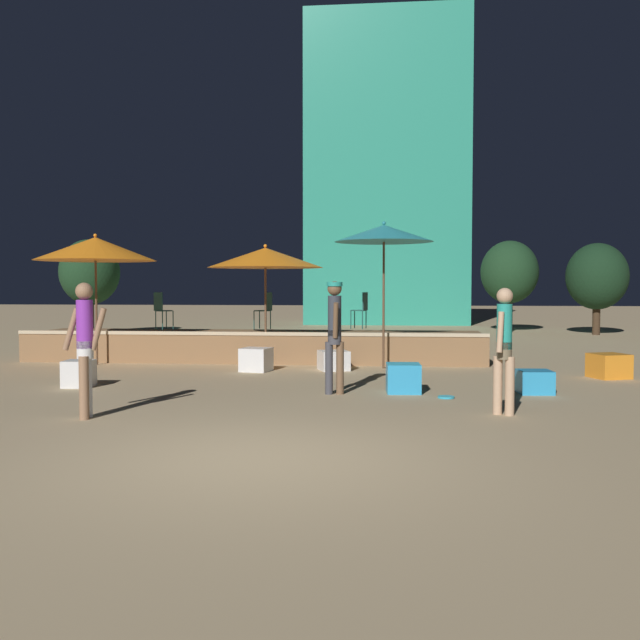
{
  "coord_description": "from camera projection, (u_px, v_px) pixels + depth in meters",
  "views": [
    {
      "loc": [
        1.4,
        -7.23,
        1.8
      ],
      "look_at": [
        0.0,
        6.24,
        1.16
      ],
      "focal_mm": 40.0,
      "sensor_mm": 36.0,
      "label": 1
    }
  ],
  "objects": [
    {
      "name": "wooden_deck",
      "position": [
        256.0,
        346.0,
        17.48
      ],
      "size": [
        10.98,
        2.32,
        0.75
      ],
      "color": "olive",
      "rests_on": "ground"
    },
    {
      "name": "cube_seat_4",
      "position": [
        535.0,
        382.0,
        11.96
      ],
      "size": [
        0.59,
        0.59,
        0.39
      ],
      "rotation": [
        0.0,
        0.0,
        0.08
      ],
      "color": "#2D9EDB",
      "rests_on": "ground"
    },
    {
      "name": "cube_seat_3",
      "position": [
        256.0,
        360.0,
        15.08
      ],
      "size": [
        0.68,
        0.68,
        0.49
      ],
      "rotation": [
        0.0,
        0.0,
        -0.2
      ],
      "color": "white",
      "rests_on": "ground"
    },
    {
      "name": "background_tree_2",
      "position": [
        597.0,
        277.0,
        26.35
      ],
      "size": [
        2.24,
        2.24,
        3.4
      ],
      "color": "#3D2B1C",
      "rests_on": "ground"
    },
    {
      "name": "background_tree_1",
      "position": [
        509.0,
        272.0,
        28.08
      ],
      "size": [
        2.24,
        2.24,
        3.6
      ],
      "color": "#3D2B1C",
      "rests_on": "ground"
    },
    {
      "name": "cube_seat_1",
      "position": [
        609.0,
        366.0,
        13.95
      ],
      "size": [
        0.81,
        0.81,
        0.48
      ],
      "rotation": [
        0.0,
        0.0,
        0.35
      ],
      "color": "orange",
      "rests_on": "ground"
    },
    {
      "name": "distant_building",
      "position": [
        387.0,
        172.0,
        34.33
      ],
      "size": [
        7.71,
        3.8,
        14.6
      ],
      "color": "teal",
      "rests_on": "ground"
    },
    {
      "name": "patio_umbrella_1",
      "position": [
        265.0,
        258.0,
        16.29
      ],
      "size": [
        2.65,
        2.65,
        2.76
      ],
      "color": "brown",
      "rests_on": "ground"
    },
    {
      "name": "person_0",
      "position": [
        504.0,
        345.0,
        9.92
      ],
      "size": [
        0.3,
        0.49,
        1.78
      ],
      "rotation": [
        0.0,
        0.0,
        5.82
      ],
      "color": "tan",
      "rests_on": "ground"
    },
    {
      "name": "background_tree_0",
      "position": [
        90.0,
        272.0,
        26.22
      ],
      "size": [
        2.18,
        2.18,
        3.53
      ],
      "color": "#3D2B1C",
      "rests_on": "ground"
    },
    {
      "name": "person_1",
      "position": [
        335.0,
        329.0,
        11.82
      ],
      "size": [
        0.31,
        0.6,
        1.88
      ],
      "rotation": [
        0.0,
        0.0,
        3.32
      ],
      "color": "brown",
      "rests_on": "ground"
    },
    {
      "name": "bistro_chair_2",
      "position": [
        266.0,
        307.0,
        17.36
      ],
      "size": [
        0.43,
        0.42,
        0.9
      ],
      "rotation": [
        0.0,
        0.0,
        4.44
      ],
      "color": "#1E4C47",
      "rests_on": "wooden_deck"
    },
    {
      "name": "ground_plane",
      "position": [
        258.0,
        459.0,
        7.41
      ],
      "size": [
        120.0,
        120.0,
        0.0
      ],
      "primitive_type": "plane",
      "color": "tan"
    },
    {
      "name": "bistro_chair_1",
      "position": [
        161.0,
        307.0,
        17.29
      ],
      "size": [
        0.48,
        0.48,
        0.9
      ],
      "rotation": [
        0.0,
        0.0,
        2.45
      ],
      "color": "#1E4C47",
      "rests_on": "wooden_deck"
    },
    {
      "name": "patio_umbrella_2",
      "position": [
        384.0,
        234.0,
        15.49
      ],
      "size": [
        2.15,
        2.15,
        3.21
      ],
      "color": "brown",
      "rests_on": "ground"
    },
    {
      "name": "person_2",
      "position": [
        85.0,
        343.0,
        9.65
      ],
      "size": [
        0.6,
        0.31,
        1.85
      ],
      "rotation": [
        0.0,
        0.0,
        1.75
      ],
      "color": "#997051",
      "rests_on": "ground"
    },
    {
      "name": "frisbee_disc",
      "position": [
        446.0,
        397.0,
        11.44
      ],
      "size": [
        0.27,
        0.27,
        0.03
      ],
      "color": "#33B2D8",
      "rests_on": "ground"
    },
    {
      "name": "cube_seat_0",
      "position": [
        403.0,
        378.0,
        12.04
      ],
      "size": [
        0.6,
        0.6,
        0.49
      ],
      "rotation": [
        0.0,
        0.0,
        0.07
      ],
      "color": "#2D9EDB",
      "rests_on": "ground"
    },
    {
      "name": "cube_seat_5",
      "position": [
        79.0,
        374.0,
        12.72
      ],
      "size": [
        0.53,
        0.53,
        0.48
      ],
      "rotation": [
        0.0,
        0.0,
        0.08
      ],
      "color": "white",
      "rests_on": "ground"
    },
    {
      "name": "bistro_chair_0",
      "position": [
        362.0,
        307.0,
        17.6
      ],
      "size": [
        0.42,
        0.42,
        0.9
      ],
      "rotation": [
        0.0,
        0.0,
        4.45
      ],
      "color": "#1E4C47",
      "rests_on": "wooden_deck"
    },
    {
      "name": "cube_seat_2",
      "position": [
        334.0,
        360.0,
        15.26
      ],
      "size": [
        0.76,
        0.76,
        0.42
      ],
      "rotation": [
        0.0,
        0.0,
        0.35
      ],
      "color": "white",
      "rests_on": "ground"
    },
    {
      "name": "patio_umbrella_0",
      "position": [
        95.0,
        249.0,
        16.2
      ],
      "size": [
        2.72,
        2.72,
        3.0
      ],
      "color": "brown",
      "rests_on": "ground"
    }
  ]
}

